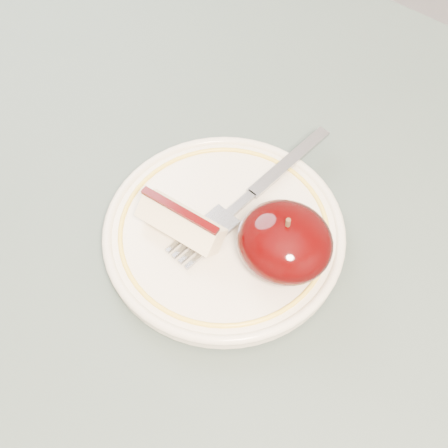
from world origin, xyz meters
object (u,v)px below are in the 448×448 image
Objects in this scene: table at (132,283)px; fork at (251,195)px; apple_half at (285,242)px; plate at (224,233)px.

fork is at bearing 52.57° from table.
table is 10.99× the size of apple_half.
fork is at bearing 150.04° from apple_half.
apple_half reaches higher than fork.
fork is (0.08, 0.10, 0.11)m from table.
apple_half reaches higher than plate.
apple_half is 0.40× the size of fork.
table is at bearing 148.89° from fork.
fork is (-0.00, 0.04, 0.01)m from plate.
fork reaches higher than plate.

